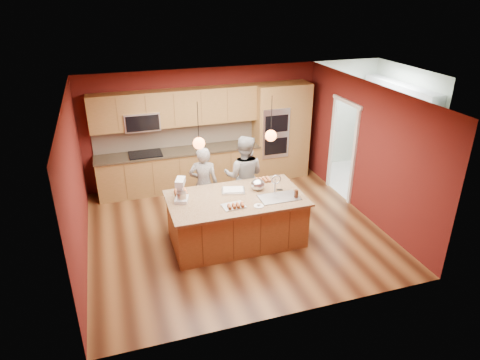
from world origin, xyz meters
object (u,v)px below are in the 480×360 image
object	(u,v)px
island	(237,219)
stand_mixer	(181,191)
person_left	(204,185)
mixing_bowl	(258,185)
person_right	(244,176)

from	to	relation	value
island	stand_mixer	bearing A→B (deg)	169.84
person_left	mixing_bowl	xyz separation A→B (m)	(0.86, -0.76, 0.22)
person_left	mixing_bowl	size ratio (longest dim) A/B	6.04
stand_mixer	person_right	bearing A→B (deg)	47.93
island	person_left	size ratio (longest dim) A/B	1.56
island	stand_mixer	xyz separation A→B (m)	(-0.97, 0.17, 0.62)
person_right	stand_mixer	size ratio (longest dim) A/B	4.07
island	mixing_bowl	world-z (taller)	island
person_left	mixing_bowl	distance (m)	1.17
person_left	person_right	size ratio (longest dim) A/B	0.92
island	stand_mixer	size ratio (longest dim) A/B	5.85
person_right	mixing_bowl	distance (m)	0.78
stand_mixer	mixing_bowl	bearing A→B (deg)	19.75
person_right	stand_mixer	bearing A→B (deg)	52.93
mixing_bowl	stand_mixer	bearing A→B (deg)	-179.76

